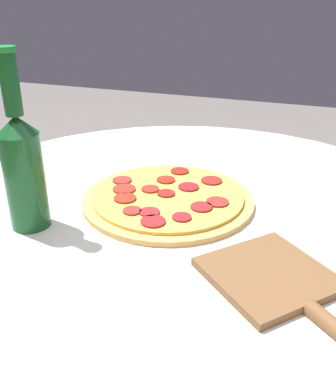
# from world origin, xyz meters

# --- Properties ---
(table) EXTENTS (1.05, 1.05, 0.74)m
(table) POSITION_xyz_m (0.00, 0.00, 0.55)
(table) COLOR white
(table) RESTS_ON ground_plane
(pizza) EXTENTS (0.32, 0.32, 0.02)m
(pizza) POSITION_xyz_m (0.04, -0.02, 0.75)
(pizza) COLOR tan
(pizza) RESTS_ON table
(beer_bottle) EXTENTS (0.06, 0.06, 0.29)m
(beer_bottle) POSITION_xyz_m (0.23, 0.14, 0.84)
(beer_bottle) COLOR #144C23
(beer_bottle) RESTS_ON table
(pizza_paddle) EXTENTS (0.27, 0.25, 0.02)m
(pizza_paddle) POSITION_xyz_m (-0.19, 0.17, 0.74)
(pizza_paddle) COLOR brown
(pizza_paddle) RESTS_ON table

